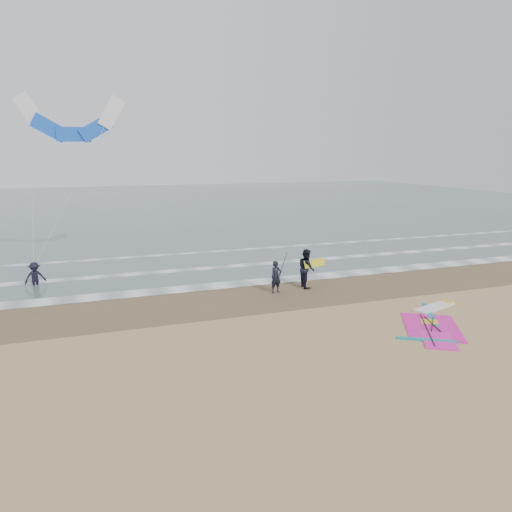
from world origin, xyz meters
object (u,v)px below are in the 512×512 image
object	(u,v)px
windsurf_rig	(434,321)
person_wading	(34,271)
person_standing	(276,277)
person_walking	(306,268)
surf_kite	(72,123)

from	to	relation	value
windsurf_rig	person_wading	bearing A→B (deg)	145.52
person_wading	windsurf_rig	bearing A→B (deg)	-52.25
windsurf_rig	person_standing	size ratio (longest dim) A/B	3.10
person_standing	person_walking	bearing A→B (deg)	-0.26
person_standing	person_wading	bearing A→B (deg)	142.81
windsurf_rig	person_standing	bearing A→B (deg)	128.43
person_standing	person_wading	size ratio (longest dim) A/B	1.00
person_walking	surf_kite	bearing A→B (deg)	55.90
person_walking	person_wading	bearing A→B (deg)	74.55
windsurf_rig	person_standing	distance (m)	7.43
person_walking	surf_kite	world-z (taller)	surf_kite
person_standing	windsurf_rig	bearing A→B (deg)	-64.38
person_walking	person_wading	xyz separation A→B (m)	(-13.09, 4.72, -0.19)
surf_kite	windsurf_rig	bearing A→B (deg)	-47.35
person_walking	windsurf_rig	bearing A→B (deg)	-151.34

